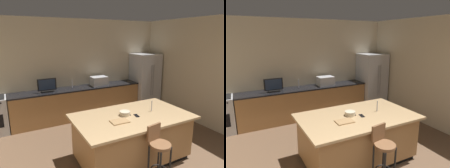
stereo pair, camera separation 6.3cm
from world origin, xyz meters
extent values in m
cube|color=beige|center=(0.00, 5.16, 1.46)|extent=(6.01, 0.12, 2.91)
cube|color=beige|center=(2.80, 2.58, 1.46)|extent=(0.12, 5.56, 2.91)
cube|color=#9E7042|center=(-0.06, 4.78, 0.45)|extent=(3.80, 0.60, 0.89)
cube|color=black|center=(-0.06, 4.78, 0.91)|extent=(3.82, 0.62, 0.04)
cube|color=black|center=(0.16, 2.28, 0.04)|extent=(2.00, 1.09, 0.09)
cube|color=#9E7042|center=(0.16, 2.28, 0.48)|extent=(2.08, 1.17, 0.79)
cube|color=tan|center=(0.16, 2.28, 0.90)|extent=(2.24, 1.33, 0.04)
cube|color=#B7BABF|center=(2.28, 4.70, 0.92)|extent=(0.83, 0.76, 1.83)
cylinder|color=gray|center=(2.24, 4.28, 1.01)|extent=(0.02, 0.02, 1.01)
cylinder|color=gray|center=(2.32, 4.28, 1.01)|extent=(0.02, 0.02, 1.01)
cylinder|color=black|center=(-2.10, 4.46, 0.87)|extent=(0.04, 0.03, 0.04)
cube|color=#B7BABF|center=(0.59, 4.78, 1.06)|extent=(0.48, 0.36, 0.27)
cube|color=black|center=(-0.97, 4.73, 0.95)|extent=(0.30, 0.16, 0.05)
cube|color=black|center=(-0.97, 4.73, 1.14)|extent=(0.49, 0.05, 0.32)
cube|color=#1E2D47|center=(-0.97, 4.70, 1.14)|extent=(0.43, 0.01, 0.27)
cylinder|color=#B2B2B7|center=(-0.23, 4.88, 1.05)|extent=(0.02, 0.02, 0.24)
cylinder|color=#B2B2B7|center=(0.63, 2.28, 1.03)|extent=(0.02, 0.02, 0.22)
cylinder|color=brown|center=(0.16, 1.46, 0.71)|extent=(0.34, 0.34, 0.05)
cube|color=brown|center=(0.14, 1.61, 0.87)|extent=(0.29, 0.08, 0.28)
cylinder|color=black|center=(0.30, 1.36, 0.34)|extent=(0.03, 0.03, 0.68)
cylinder|color=black|center=(0.02, 1.57, 0.34)|extent=(0.03, 0.03, 0.68)
cylinder|color=black|center=(0.26, 1.60, 0.34)|extent=(0.03, 0.03, 0.68)
cylinder|color=beige|center=(0.03, 2.35, 0.96)|extent=(0.20, 0.20, 0.08)
cube|color=black|center=(0.22, 2.23, 0.92)|extent=(0.10, 0.16, 0.01)
cube|color=black|center=(0.12, 2.37, 0.93)|extent=(0.07, 0.17, 0.02)
cube|color=#A87F51|center=(-0.21, 2.14, 0.93)|extent=(0.33, 0.24, 0.02)
camera|label=1|loc=(-1.88, -0.73, 2.41)|focal=32.17mm
camera|label=2|loc=(-1.83, -0.76, 2.41)|focal=32.17mm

